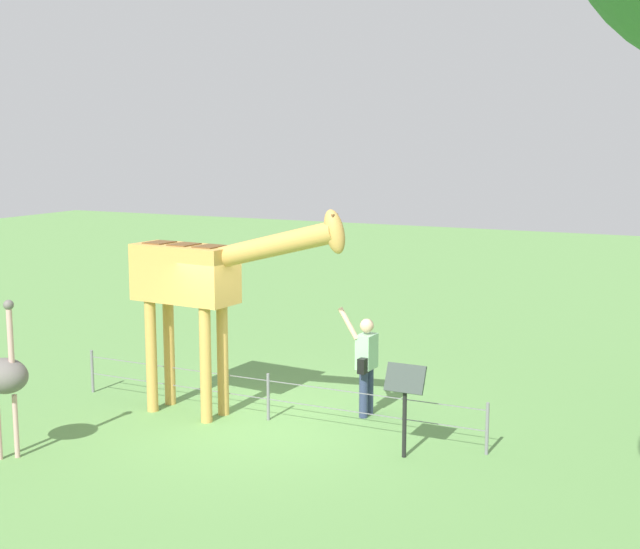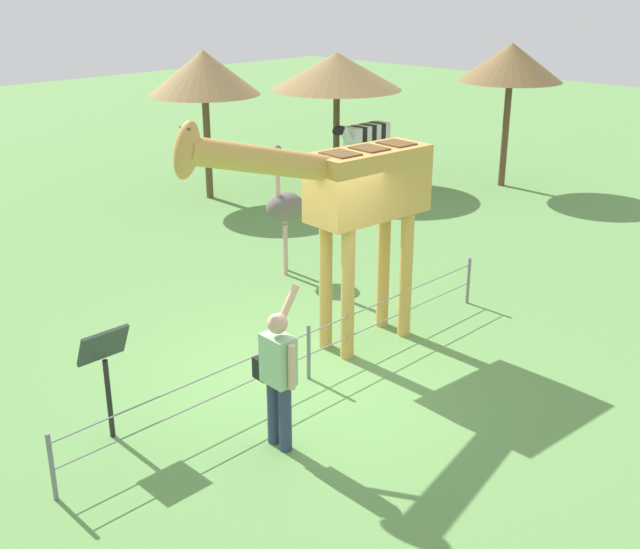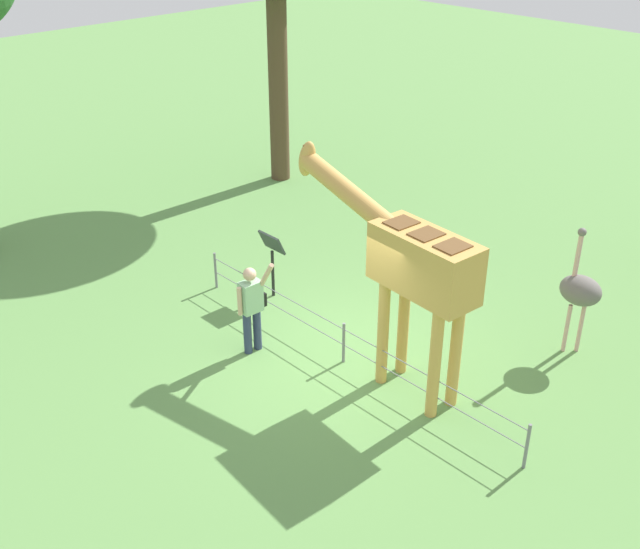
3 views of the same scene
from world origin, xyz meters
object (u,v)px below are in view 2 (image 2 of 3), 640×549
(giraffe, at_px, (351,195))
(info_sign, at_px, (105,360))
(shade_hut_far, at_px, (511,63))
(shade_hut_aside, at_px, (204,73))
(zebra, at_px, (365,142))
(ostrich, at_px, (285,207))
(shade_hut_near, at_px, (337,71))
(visitor, at_px, (278,372))

(giraffe, height_order, info_sign, giraffe)
(shade_hut_far, distance_m, shade_hut_aside, 7.08)
(shade_hut_far, bearing_deg, info_sign, 13.63)
(zebra, bearing_deg, ostrich, 28.21)
(giraffe, relative_size, ostrich, 1.69)
(shade_hut_near, distance_m, shade_hut_aside, 3.28)
(info_sign, bearing_deg, shade_hut_far, -166.37)
(visitor, bearing_deg, shade_hut_aside, -123.83)
(zebra, distance_m, shade_hut_far, 3.83)
(giraffe, distance_m, shade_hut_far, 9.87)
(giraffe, bearing_deg, visitor, 25.68)
(visitor, relative_size, info_sign, 1.34)
(shade_hut_near, xyz_separation_m, shade_hut_far, (-2.61, 3.10, 0.23))
(ostrich, bearing_deg, visitor, 46.25)
(visitor, xyz_separation_m, shade_hut_far, (-11.57, -4.56, 2.01))
(zebra, relative_size, info_sign, 1.37)
(ostrich, xyz_separation_m, shade_hut_aside, (-2.13, -4.85, 1.64))
(zebra, relative_size, ostrich, 0.80)
(ostrich, xyz_separation_m, info_sign, (4.92, 2.43, -0.23))
(zebra, distance_m, info_sign, 11.33)
(zebra, relative_size, shade_hut_aside, 0.55)
(visitor, xyz_separation_m, info_sign, (1.20, -1.46, 0.05))
(visitor, distance_m, shade_hut_aside, 10.69)
(shade_hut_aside, bearing_deg, shade_hut_far, 143.78)
(info_sign, bearing_deg, giraffe, 174.54)
(zebra, distance_m, shade_hut_aside, 4.02)
(giraffe, bearing_deg, shade_hut_aside, -114.81)
(zebra, bearing_deg, giraffe, 40.23)
(zebra, height_order, shade_hut_far, shade_hut_far)
(visitor, relative_size, shade_hut_near, 0.56)
(shade_hut_aside, bearing_deg, info_sign, 45.90)
(giraffe, xyz_separation_m, zebra, (-6.53, -5.53, -1.02))
(shade_hut_aside, bearing_deg, visitor, 56.17)
(giraffe, relative_size, shade_hut_far, 1.13)
(ostrich, distance_m, shade_hut_near, 6.62)
(visitor, bearing_deg, ostrich, -133.75)
(shade_hut_far, bearing_deg, visitor, 21.50)
(visitor, relative_size, zebra, 0.98)
(ostrich, relative_size, info_sign, 1.70)
(shade_hut_near, bearing_deg, ostrich, 35.76)
(zebra, xyz_separation_m, info_sign, (10.07, 5.19, -0.21))
(ostrich, bearing_deg, info_sign, 26.27)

